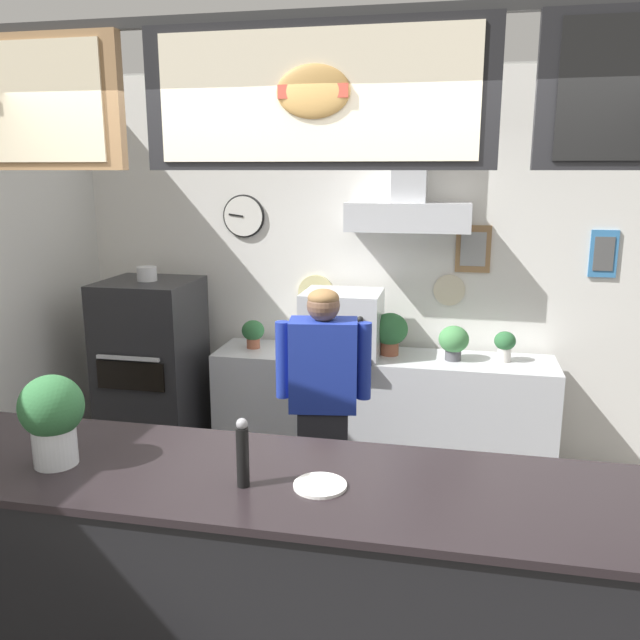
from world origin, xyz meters
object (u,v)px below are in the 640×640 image
potted_thyme (505,344)px  condiment_plate (320,485)px  espresso_machine (342,324)px  potted_rosemary (454,341)px  shop_worker (323,415)px  pepper_grinder (243,453)px  pizza_oven (153,377)px  potted_basil (253,332)px  potted_sage (390,331)px  basil_vase (52,418)px

potted_thyme → condiment_plate: bearing=-108.2°
espresso_machine → potted_rosemary: (0.78, 0.02, -0.09)m
shop_worker → espresso_machine: 1.07m
shop_worker → pepper_grinder: shop_worker is taller
espresso_machine → pizza_oven: bearing=-171.0°
shop_worker → espresso_machine: size_ratio=2.83×
condiment_plate → pizza_oven: bearing=128.4°
potted_thyme → potted_rosemary: size_ratio=0.87×
pizza_oven → potted_basil: (0.69, 0.25, 0.31)m
pizza_oven → potted_thyme: size_ratio=7.23×
shop_worker → potted_rosemary: bearing=-132.8°
potted_rosemary → condiment_plate: bearing=-100.7°
espresso_machine → potted_thyme: espresso_machine is taller
potted_thyme → potted_rosemary: 0.35m
pizza_oven → potted_rosemary: size_ratio=6.31×
shop_worker → potted_thyme: shop_worker is taller
potted_rosemary → pepper_grinder: bearing=-106.6°
espresso_machine → potted_thyme: size_ratio=2.61×
potted_basil → potted_sage: (1.01, 0.02, 0.06)m
potted_thyme → potted_sage: (-0.79, 0.01, 0.05)m
potted_basil → potted_rosemary: potted_rosemary is taller
potted_sage → condiment_plate: 2.42m
potted_basil → condiment_plate: (1.01, -2.40, 0.07)m
condiment_plate → potted_thyme: bearing=71.8°
potted_rosemary → pepper_grinder: (-0.72, -2.42, 0.17)m
potted_rosemary → espresso_machine: bearing=-178.9°
potted_rosemary → condiment_plate: (-0.45, -2.37, 0.05)m
potted_thyme → potted_rosemary: (-0.34, -0.04, 0.01)m
potted_thyme → basil_vase: bearing=-126.9°
condiment_plate → shop_worker: bearing=101.0°
pizza_oven → potted_sage: size_ratio=5.06×
pepper_grinder → condiment_plate: bearing=10.0°
potted_thyme → pizza_oven: bearing=-173.9°
potted_basil → potted_thyme: potted_thyme is taller
pizza_oven → potted_rosemary: pizza_oven is taller
basil_vase → pepper_grinder: (0.76, -0.03, -0.06)m
pizza_oven → espresso_machine: size_ratio=2.77×
pizza_oven → potted_basil: size_ratio=7.34×
condiment_plate → potted_rosemary: bearing=79.3°
shop_worker → basil_vase: shop_worker is taller
potted_basil → condiment_plate: 2.60m
basil_vase → potted_basil: bearing=89.3°
pizza_oven → pepper_grinder: bearing=-56.9°
potted_thyme → potted_rosemary: potted_rosemary is taller
potted_basil → potted_thyme: size_ratio=0.98×
potted_sage → pepper_grinder: 2.49m
potted_rosemary → basil_vase: bearing=-121.7°
pizza_oven → basil_vase: 2.33m
pizza_oven → potted_sage: bearing=9.3°
pizza_oven → potted_thyme: bearing=6.1°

